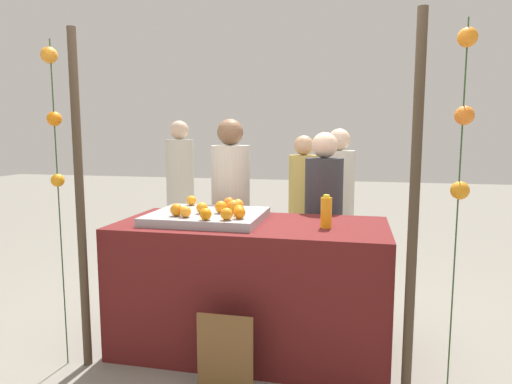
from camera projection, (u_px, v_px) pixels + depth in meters
name	position (u px, v px, depth m)	size (l,w,h in m)	color
ground_plane	(252.00, 347.00, 3.30)	(24.00, 24.00, 0.00)	gray
stall_counter	(252.00, 286.00, 3.24)	(1.90, 0.89, 0.93)	#5B1919
orange_tray	(208.00, 216.00, 3.26)	(0.80, 0.69, 0.06)	#9EA0A5
orange_0	(239.00, 210.00, 3.11)	(0.08, 0.08, 0.08)	orange
orange_1	(206.00, 214.00, 2.96)	(0.08, 0.08, 0.08)	orange
orange_2	(238.00, 205.00, 3.34)	(0.08, 0.08, 0.08)	orange
orange_3	(221.00, 207.00, 3.22)	(0.09, 0.09, 0.09)	orange
orange_4	(239.00, 213.00, 3.00)	(0.08, 0.08, 0.08)	orange
orange_5	(202.00, 208.00, 3.20)	(0.08, 0.08, 0.08)	orange
orange_6	(227.00, 214.00, 2.95)	(0.08, 0.08, 0.08)	orange
orange_7	(229.00, 203.00, 3.42)	(0.09, 0.09, 0.09)	orange
orange_8	(185.00, 212.00, 3.05)	(0.08, 0.08, 0.08)	orange
orange_9	(176.00, 210.00, 3.10)	(0.09, 0.09, 0.09)	orange
orange_10	(191.00, 200.00, 3.57)	(0.08, 0.08, 0.08)	orange
orange_11	(238.00, 204.00, 3.42)	(0.07, 0.07, 0.07)	orange
orange_12	(233.00, 206.00, 3.24)	(0.09, 0.09, 0.09)	orange
juice_bottle	(326.00, 212.00, 3.00)	(0.07, 0.07, 0.22)	orange
chalkboard_sign	(225.00, 355.00, 2.68)	(0.34, 0.03, 0.51)	brown
vendor_left	(231.00, 222.00, 3.96)	(0.34, 0.34, 1.68)	beige
vendor_right	(323.00, 233.00, 3.76)	(0.31, 0.31, 1.56)	#333338
crowd_person_0	(181.00, 195.00, 5.62)	(0.34, 0.34, 1.71)	beige
crowd_person_1	(303.00, 213.00, 4.81)	(0.31, 0.31, 1.54)	tan
crowd_person_2	(337.00, 214.00, 4.52)	(0.32, 0.32, 1.60)	beige
canopy_post_left	(80.00, 203.00, 2.91)	(0.06, 0.06, 2.21)	#473828
canopy_post_right	(414.00, 216.00, 2.47)	(0.06, 0.06, 2.21)	#473828
garland_strand_left	(53.00, 113.00, 2.85)	(0.10, 0.11, 2.14)	#2D4C23
garland_strand_right	(464.00, 119.00, 2.33)	(0.11, 0.10, 2.14)	#2D4C23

